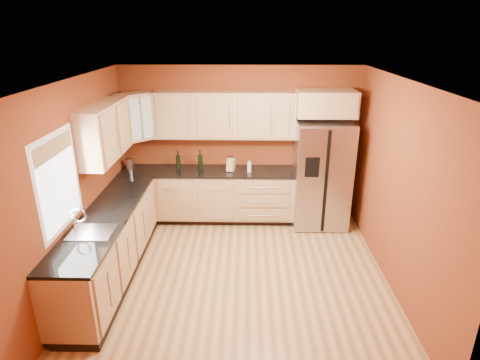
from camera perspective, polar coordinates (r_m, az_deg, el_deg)
The scene contains 23 objects.
floor at distance 5.61m, azimuth -0.38°, elevation -13.45°, with size 4.00×4.00×0.00m, color olive.
ceiling at distance 4.66m, azimuth -0.46°, elevation 13.93°, with size 4.00×4.00×0.00m, color white.
wall_back at distance 6.89m, azimuth 0.00°, elevation 5.22°, with size 4.00×0.04×2.60m, color maroon.
wall_front at distance 3.23m, azimuth -1.34°, elevation -14.52°, with size 4.00×0.04×2.60m, color maroon.
wall_left at distance 5.42m, azimuth -22.06°, elevation -0.83°, with size 0.04×4.00×2.60m, color maroon.
wall_right at distance 5.33m, azimuth 21.61°, elevation -1.12°, with size 0.04×4.00×2.60m, color maroon.
base_cabinets_back at distance 6.92m, azimuth -4.60°, elevation -2.32°, with size 2.90×0.60×0.88m, color #9F6F4D.
base_cabinets_left at distance 5.67m, azimuth -18.04°, elevation -8.95°, with size 0.60×2.80×0.88m, color #9F6F4D.
countertop_back at distance 6.75m, azimuth -4.72°, elevation 1.24°, with size 2.90×0.62×0.04m, color black.
countertop_left at distance 5.46m, azimuth -18.48°, elevation -4.76°, with size 0.62×2.80×0.04m, color black.
upper_cabinets_back at distance 6.61m, azimuth -2.22°, elevation 9.22°, with size 2.30×0.33×0.75m, color #9F6F4D.
upper_cabinets_left at distance 5.85m, azimuth -18.63°, elevation 6.58°, with size 0.33×1.35×0.75m, color #9F6F4D.
corner_upper_cabinet at distance 6.68m, azimuth -14.69°, elevation 8.69°, with size 0.62×0.33×0.75m, color #9F6F4D.
over_fridge_cabinet at distance 6.54m, azimuth 12.08°, elevation 10.66°, with size 0.92×0.60×0.40m, color #9F6F4D.
refrigerator at distance 6.77m, azimuth 11.45°, elevation 0.85°, with size 0.90×0.75×1.78m, color #AEAEB2.
window at distance 4.91m, azimuth -24.38°, elevation -0.29°, with size 0.03×0.90×1.00m, color white.
sink_faucet at distance 4.97m, azimuth -20.52°, elevation -5.48°, with size 0.50×0.42×0.30m, color silver, non-canonical shape.
canister_left at distance 6.98m, azimuth -15.41°, elevation 2.21°, with size 0.11×0.11×0.18m, color #AEAEB2.
canister_right at distance 6.97m, azimuth -15.45°, elevation 2.18°, with size 0.12×0.12×0.19m, color #AEAEB2.
wine_bottle_a at distance 6.71m, azimuth -5.67°, elevation 2.86°, with size 0.08×0.08×0.35m, color black, non-canonical shape.
wine_bottle_b at distance 6.81m, azimuth -8.79°, elevation 2.86°, with size 0.07×0.07×0.32m, color black, non-canonical shape.
knife_block at distance 6.64m, azimuth -1.32°, elevation 2.21°, with size 0.11×0.10×0.23m, color tan.
soap_dispenser at distance 6.60m, azimuth 1.34°, elevation 1.99°, with size 0.07×0.07×0.21m, color silver.
Camera 1 is at (0.12, -4.62, 3.18)m, focal length 30.00 mm.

